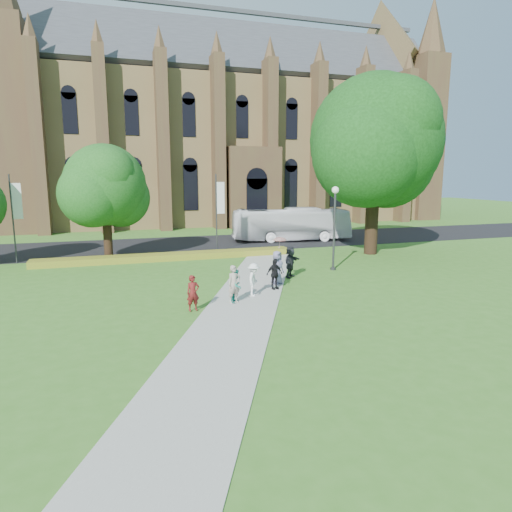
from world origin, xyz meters
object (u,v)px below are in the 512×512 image
object	(u,v)px
streetlamp	(335,218)
large_tree	(375,141)
pedestrian_0	(193,293)
tour_coach	(291,224)

from	to	relation	value
streetlamp	large_tree	world-z (taller)	large_tree
streetlamp	pedestrian_0	world-z (taller)	streetlamp
large_tree	pedestrian_0	bearing A→B (deg)	-145.66
tour_coach	pedestrian_0	world-z (taller)	tour_coach
large_tree	tour_coach	bearing A→B (deg)	110.87
pedestrian_0	streetlamp	bearing A→B (deg)	22.89
tour_coach	pedestrian_0	xyz separation A→B (m)	(-12.39, -18.86, -0.68)
streetlamp	large_tree	bearing A→B (deg)	39.29
large_tree	tour_coach	size ratio (longest dim) A/B	1.23
large_tree	pedestrian_0	xyz separation A→B (m)	(-15.53, -10.61, -7.53)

